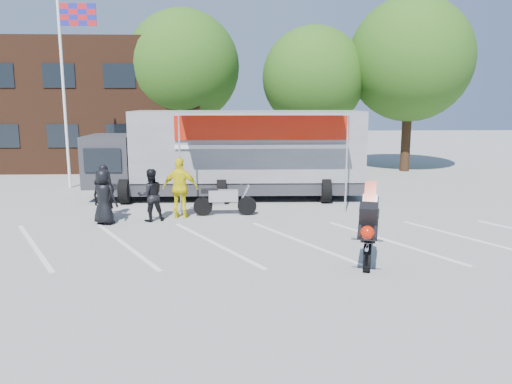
{
  "coord_description": "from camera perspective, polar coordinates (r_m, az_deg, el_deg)",
  "views": [
    {
      "loc": [
        0.74,
        -12.01,
        3.83
      ],
      "look_at": [
        1.34,
        1.57,
        1.3
      ],
      "focal_mm": 35.0,
      "sensor_mm": 36.0,
      "label": 1
    }
  ],
  "objects": [
    {
      "name": "office_building",
      "position": [
        31.88,
        -22.53,
        9.15
      ],
      "size": [
        18.0,
        8.0,
        7.0
      ],
      "primitive_type": "cube",
      "color": "#432415",
      "rests_on": "ground"
    },
    {
      "name": "spectator_hivis",
      "position": [
        16.41,
        -8.63,
        0.46
      ],
      "size": [
        1.21,
        0.62,
        1.98
      ],
      "primitive_type": "imported",
      "rotation": [
        0.0,
        0.0,
        3.03
      ],
      "color": "yellow",
      "rests_on": "ground"
    },
    {
      "name": "flagpole",
      "position": [
        23.13,
        -20.66,
        12.91
      ],
      "size": [
        1.61,
        0.12,
        8.0
      ],
      "color": "white",
      "rests_on": "ground"
    },
    {
      "name": "spectator_leather_b",
      "position": [
        16.93,
        -16.95,
        0.07
      ],
      "size": [
        0.66,
        0.44,
        1.78
      ],
      "primitive_type": "imported",
      "rotation": [
        0.0,
        0.0,
        3.16
      ],
      "color": "black",
      "rests_on": "ground"
    },
    {
      "name": "spectator_leather_a",
      "position": [
        16.12,
        -16.99,
        -0.53
      ],
      "size": [
        0.99,
        0.83,
        1.72
      ],
      "primitive_type": "imported",
      "rotation": [
        0.0,
        0.0,
        2.75
      ],
      "color": "black",
      "rests_on": "ground"
    },
    {
      "name": "spectator_leather_c",
      "position": [
        16.16,
        -11.94,
        -0.35
      ],
      "size": [
        1.0,
        0.9,
        1.68
      ],
      "primitive_type": "imported",
      "rotation": [
        0.0,
        0.0,
        3.53
      ],
      "color": "black",
      "rests_on": "ground"
    },
    {
      "name": "tree_mid",
      "position": [
        27.37,
        6.59,
        12.8
      ],
      "size": [
        5.44,
        5.44,
        7.68
      ],
      "color": "#382314",
      "rests_on": "ground"
    },
    {
      "name": "transporter_truck",
      "position": [
        19.73,
        -2.37,
        -0.66
      ],
      "size": [
        10.78,
        5.34,
        3.4
      ],
      "primitive_type": null,
      "rotation": [
        0.0,
        0.0,
        -0.02
      ],
      "color": "gray",
      "rests_on": "ground"
    },
    {
      "name": "parked_motorcycle",
      "position": [
        16.78,
        -3.54,
        -2.67
      ],
      "size": [
        2.15,
        0.75,
        1.12
      ],
      "primitive_type": null,
      "rotation": [
        0.0,
        0.0,
        1.59
      ],
      "color": "#B1B1B6",
      "rests_on": "ground"
    },
    {
      "name": "tree_left",
      "position": [
        28.2,
        -8.36,
        13.96
      ],
      "size": [
        6.12,
        6.12,
        8.64
      ],
      "color": "#382314",
      "rests_on": "ground"
    },
    {
      "name": "tree_right",
      "position": [
        28.16,
        17.22,
        14.25
      ],
      "size": [
        6.46,
        6.46,
        9.12
      ],
      "color": "#382314",
      "rests_on": "ground"
    },
    {
      "name": "ground",
      "position": [
        12.63,
        -5.82,
        -7.17
      ],
      "size": [
        100.0,
        100.0,
        0.0
      ],
      "primitive_type": "plane",
      "color": "gray",
      "rests_on": "ground"
    },
    {
      "name": "stunt_bike_rider",
      "position": [
        12.38,
        12.68,
        -7.74
      ],
      "size": [
        1.38,
        2.01,
        2.16
      ],
      "primitive_type": null,
      "rotation": [
        0.0,
        0.0,
        -0.31
      ],
      "color": "black",
      "rests_on": "ground"
    },
    {
      "name": "parking_bay_lines",
      "position": [
        13.58,
        -5.59,
        -5.86
      ],
      "size": [
        18.09,
        13.33,
        0.01
      ],
      "primitive_type": "cube",
      "rotation": [
        0.0,
        0.0,
        0.52
      ],
      "color": "white",
      "rests_on": "ground"
    }
  ]
}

